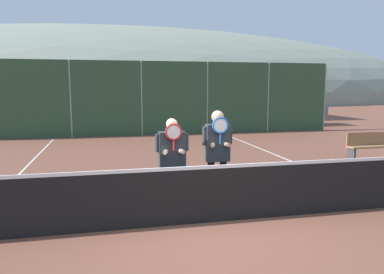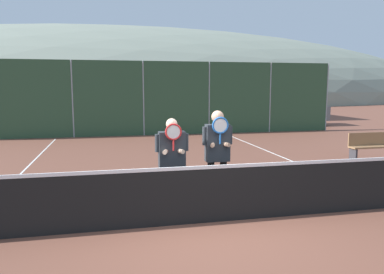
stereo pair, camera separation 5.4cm
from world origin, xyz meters
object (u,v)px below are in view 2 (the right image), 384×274
player_center_left (217,150)px  car_far_left (9,113)px  car_right_of_center (290,110)px  car_left_of_center (114,113)px  car_center (207,111)px  bench_courtside (372,146)px  player_leftmost (172,157)px

player_center_left → car_far_left: 14.56m
player_center_left → car_right_of_center: size_ratio=0.44×
car_left_of_center → car_far_left: bearing=179.6°
player_center_left → car_left_of_center: (-1.73, 12.89, -0.20)m
car_center → car_right_of_center: size_ratio=1.07×
car_far_left → bench_courtside: bearing=-37.5°
car_left_of_center → car_center: bearing=4.0°
car_far_left → bench_courtside: size_ratio=2.84×
player_leftmost → player_center_left: bearing=4.8°
car_left_of_center → car_right_of_center: car_right_of_center is taller
player_leftmost → car_center: (4.16, 13.32, -0.11)m
car_left_of_center → car_center: size_ratio=0.99×
car_left_of_center → player_leftmost: bearing=-86.2°
car_center → car_right_of_center: bearing=-0.8°
player_leftmost → car_center: size_ratio=0.39×
bench_courtside → player_center_left: bearing=-151.0°
car_far_left → car_left_of_center: bearing=-0.4°
car_left_of_center → car_center: 5.03m
car_right_of_center → bench_courtside: car_right_of_center is taller
car_far_left → car_right_of_center: car_far_left is taller
car_far_left → bench_courtside: 15.88m
player_center_left → bench_courtside: size_ratio=1.21×
car_far_left → player_center_left: bearing=-62.6°
player_leftmost → player_center_left: size_ratio=0.93×
player_leftmost → car_far_left: car_far_left is taller
player_center_left → bench_courtside: bearing=29.0°
car_left_of_center → bench_courtside: bearing=-51.7°
car_far_left → player_leftmost: bearing=-65.8°
player_center_left → bench_courtside: player_center_left is taller
car_far_left → car_left_of_center: size_ratio=0.99×
car_right_of_center → bench_courtside: 10.20m
player_leftmost → car_left_of_center: size_ratio=0.39×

